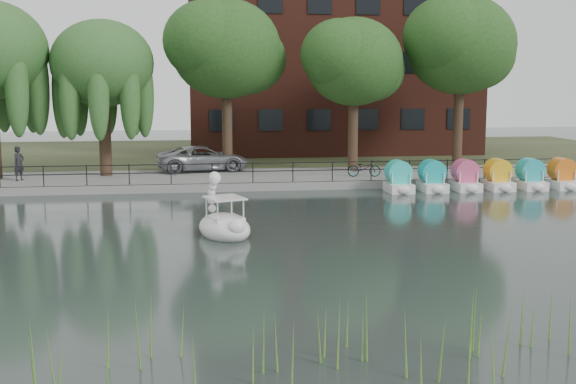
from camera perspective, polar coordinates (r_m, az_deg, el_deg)
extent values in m
plane|color=#36413E|center=(22.85, 0.11, -4.75)|extent=(120.00, 120.00, 0.00)
cube|color=gray|center=(38.48, -3.14, 1.03)|extent=(40.00, 6.00, 0.40)
cube|color=gray|center=(35.57, -2.76, 0.40)|extent=(40.00, 0.25, 0.40)
cube|color=#47512D|center=(52.36, -4.38, 3.02)|extent=(60.00, 22.00, 0.36)
cylinder|color=black|center=(35.62, -2.80, 2.28)|extent=(32.00, 0.04, 0.04)
cylinder|color=black|center=(35.67, -2.79, 1.64)|extent=(32.00, 0.04, 0.04)
cylinder|color=black|center=(35.67, -2.79, 1.56)|extent=(0.05, 0.05, 1.00)
cube|color=#4C1E16|center=(53.14, 3.26, 13.02)|extent=(20.00, 10.00, 18.00)
cylinder|color=#473323|center=(39.39, -14.25, 4.02)|extent=(0.60, 0.60, 3.80)
ellipsoid|color=#3E7134|center=(39.29, -14.47, 9.83)|extent=(5.32, 5.32, 4.52)
cylinder|color=#473323|center=(40.16, -4.83, 4.84)|extent=(0.60, 0.60, 4.50)
ellipsoid|color=#345F24|center=(40.11, -4.91, 11.20)|extent=(6.00, 6.00, 5.10)
cylinder|color=#473323|center=(40.64, 5.15, 4.57)|extent=(0.60, 0.60, 4.05)
ellipsoid|color=#345F24|center=(40.56, 5.23, 10.22)|extent=(5.40, 5.40, 4.59)
cylinder|color=#473323|center=(43.47, 13.28, 5.08)|extent=(0.60, 0.60, 4.72)
ellipsoid|color=#345F24|center=(43.45, 13.49, 11.24)|extent=(6.30, 6.30, 5.36)
imported|color=gray|center=(40.47, -6.71, 2.80)|extent=(3.63, 6.19, 1.62)
imported|color=gray|center=(38.05, 6.04, 1.97)|extent=(0.83, 1.79, 1.00)
imported|color=black|center=(38.70, -20.51, 2.31)|extent=(0.81, 0.86, 1.98)
ellipsoid|color=white|center=(25.16, -5.04, -2.87)|extent=(2.38, 2.96, 0.57)
cube|color=white|center=(25.02, -4.97, -2.27)|extent=(1.37, 1.42, 0.28)
cube|color=white|center=(24.93, -5.03, -0.47)|extent=(1.55, 1.61, 0.06)
ellipsoid|color=white|center=(24.13, -4.06, -2.78)|extent=(0.72, 0.64, 0.53)
sphere|color=white|center=(25.67, -5.82, 1.11)|extent=(0.46, 0.46, 0.46)
cone|color=black|center=(25.96, -6.06, 1.12)|extent=(0.26, 0.30, 0.19)
cylinder|color=yellow|center=(25.83, -5.96, 1.11)|extent=(0.26, 0.17, 0.25)
cube|color=white|center=(35.62, 8.74, 0.36)|extent=(1.15, 1.70, 0.44)
cylinder|color=#28CABF|center=(35.62, 8.72, 1.54)|extent=(0.90, 1.20, 0.90)
cube|color=white|center=(36.14, 11.33, 0.41)|extent=(1.15, 1.70, 0.44)
cylinder|color=#17A9AA|center=(36.14, 11.31, 1.58)|extent=(0.90, 1.20, 0.90)
cube|color=white|center=(36.73, 13.84, 0.45)|extent=(1.15, 1.70, 0.44)
cylinder|color=#D14A7A|center=(36.72, 13.82, 1.60)|extent=(0.90, 1.20, 0.90)
cube|color=white|center=(37.38, 16.26, 0.50)|extent=(1.15, 1.70, 0.44)
cylinder|color=gold|center=(37.38, 16.25, 1.63)|extent=(0.90, 1.20, 0.90)
cube|color=white|center=(38.10, 18.60, 0.54)|extent=(1.15, 1.70, 0.44)
cylinder|color=#24ABB1|center=(38.10, 18.59, 1.65)|extent=(0.90, 1.20, 0.90)
cube|color=white|center=(38.88, 20.85, 0.58)|extent=(1.15, 1.70, 0.44)
cylinder|color=orange|center=(38.88, 20.84, 1.67)|extent=(0.90, 1.20, 0.90)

